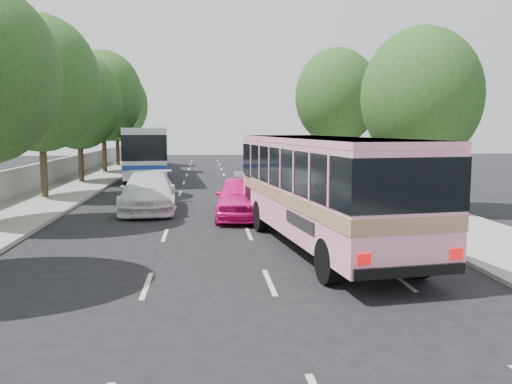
{
  "coord_description": "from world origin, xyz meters",
  "views": [
    {
      "loc": [
        -0.53,
        -14.52,
        3.68
      ],
      "look_at": [
        1.15,
        2.9,
        1.6
      ],
      "focal_mm": 38.0,
      "sensor_mm": 36.0,
      "label": 1
    }
  ],
  "objects": [
    {
      "name": "pink_bus",
      "position": [
        3.04,
        1.46,
        2.11
      ],
      "size": [
        4.1,
        10.9,
        3.39
      ],
      "rotation": [
        0.0,
        0.0,
        0.13
      ],
      "color": "pink",
      "rests_on": "ground"
    },
    {
      "name": "pink_taxi",
      "position": [
        0.95,
        7.38,
        0.85
      ],
      "size": [
        2.35,
        5.14,
        1.71
      ],
      "primitive_type": "imported",
      "rotation": [
        0.0,
        0.0,
        -0.07
      ],
      "color": "#FC158E",
      "rests_on": "ground"
    },
    {
      "name": "tour_coach_front",
      "position": [
        -4.5,
        23.87,
        2.21
      ],
      "size": [
        3.61,
        12.46,
        3.68
      ],
      "rotation": [
        0.0,
        0.0,
        0.08
      ],
      "color": "white",
      "rests_on": "ground"
    },
    {
      "name": "taxi_roof_sign",
      "position": [
        0.95,
        7.38,
        1.8
      ],
      "size": [
        0.56,
        0.22,
        0.18
      ],
      "primitive_type": "cube",
      "rotation": [
        0.0,
        0.0,
        -0.07
      ],
      "color": "silver",
      "rests_on": "pink_taxi"
    },
    {
      "name": "white_pickup",
      "position": [
        -3.01,
        9.67,
        0.84
      ],
      "size": [
        2.66,
        5.94,
        1.69
      ],
      "primitive_type": "imported",
      "rotation": [
        0.0,
        0.0,
        0.05
      ],
      "color": "white",
      "rests_on": "ground"
    },
    {
      "name": "low_wall",
      "position": [
        -10.3,
        20.0,
        0.9
      ],
      "size": [
        0.3,
        90.0,
        1.5
      ],
      "primitive_type": "cube",
      "color": "#9E998E",
      "rests_on": "sidewalk_left"
    },
    {
      "name": "tree_right_far",
      "position": [
        9.08,
        23.94,
        6.12
      ],
      "size": [
        6.0,
        6.0,
        9.35
      ],
      "color": "#38281E",
      "rests_on": "ground"
    },
    {
      "name": "tour_coach_rear",
      "position": [
        -6.3,
        37.15,
        1.96
      ],
      "size": [
        3.82,
        11.11,
        3.26
      ],
      "rotation": [
        0.0,
        0.0,
        0.14
      ],
      "color": "white",
      "rests_on": "ground"
    },
    {
      "name": "tree_left_c",
      "position": [
        -8.62,
        13.94,
        6.12
      ],
      "size": [
        6.0,
        6.0,
        9.35
      ],
      "color": "#38281E",
      "rests_on": "ground"
    },
    {
      "name": "sidewalk_right",
      "position": [
        8.5,
        20.0,
        0.06
      ],
      "size": [
        4.0,
        90.0,
        0.12
      ],
      "primitive_type": "cube",
      "color": "#9E998E",
      "rests_on": "ground"
    },
    {
      "name": "sidewalk_left",
      "position": [
        -8.5,
        20.0,
        0.07
      ],
      "size": [
        4.0,
        90.0,
        0.15
      ],
      "primitive_type": "cube",
      "color": "#9E998E",
      "rests_on": "ground"
    },
    {
      "name": "tree_left_d",
      "position": [
        -8.52,
        21.94,
        5.63
      ],
      "size": [
        5.52,
        5.52,
        8.6
      ],
      "color": "#38281E",
      "rests_on": "ground"
    },
    {
      "name": "tree_right_near",
      "position": [
        8.78,
        7.94,
        5.2
      ],
      "size": [
        5.1,
        5.1,
        7.95
      ],
      "color": "#38281E",
      "rests_on": "ground"
    },
    {
      "name": "ground",
      "position": [
        0.0,
        0.0,
        0.0
      ],
      "size": [
        120.0,
        120.0,
        0.0
      ],
      "primitive_type": "plane",
      "color": "black",
      "rests_on": "ground"
    },
    {
      "name": "tree_left_f",
      "position": [
        -8.62,
        37.94,
        6.0
      ],
      "size": [
        5.88,
        5.88,
        9.16
      ],
      "color": "#38281E",
      "rests_on": "ground"
    },
    {
      "name": "tree_left_e",
      "position": [
        -8.42,
        29.94,
        6.43
      ],
      "size": [
        6.3,
        6.3,
        9.82
      ],
      "color": "#38281E",
      "rests_on": "ground"
    }
  ]
}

